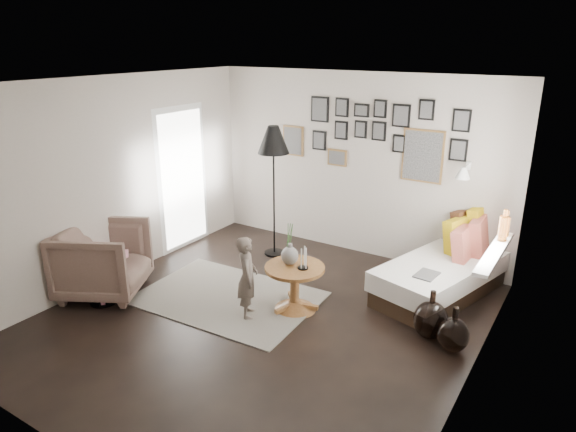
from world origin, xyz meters
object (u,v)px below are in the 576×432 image
Objects in this scene: pedestal_table at (295,289)px; magazine_basket at (102,288)px; demijohn_large at (431,320)px; child at (247,277)px; floor_lamp at (273,145)px; daybed at (446,268)px; vase at (290,252)px; demijohn_small at (453,335)px; armchair at (103,260)px.

pedestal_table is 2.31m from magazine_basket.
child is at bearing -160.82° from demijohn_large.
magazine_basket is (-2.03, -1.10, -0.06)m from pedestal_table.
floor_lamp is 2.89m from magazine_basket.
daybed is (1.35, 1.41, 0.06)m from pedestal_table.
daybed is at bearing 44.33° from vase.
demijohn_small is (0.27, -0.12, -0.02)m from demijohn_large.
floor_lamp reaches higher than demijohn_large.
demijohn_large is at bearing -101.40° from armchair.
vase is 2.03m from daybed.
demijohn_large is 1.10× the size of demijohn_small.
child is (1.83, 0.49, 0.04)m from armchair.
floor_lamp is at bearing 132.03° from pedestal_table.
child reaches higher than pedestal_table.
vase is at bearing 29.81° from magazine_basket.
vase reaches higher than demijohn_small.
daybed is 1.37m from demijohn_small.
demijohn_large is at bearing 20.63° from magazine_basket.
pedestal_table reaches higher than magazine_basket.
pedestal_table and demijohn_large have the same top height.
pedestal_table is at bearing -47.97° from floor_lamp.
daybed is 2.22× the size of child.
armchair is 1.01× the size of child.
child is at bearing -103.54° from armchair.
vase is at bearing -120.06° from daybed.
floor_lamp is 3.15m from demijohn_large.
floor_lamp is at bearing 159.22° from demijohn_small.
vase is 1.23× the size of magazine_basket.
vase is 1.70m from demijohn_large.
vase is 1.95m from demijohn_small.
pedestal_table is 1.55m from demijohn_large.
child is at bearing -166.01° from demijohn_small.
floor_lamp is 4.68× the size of magazine_basket.
daybed reaches higher than demijohn_small.
vase is 0.56m from child.
pedestal_table is 1.81m from demijohn_small.
demijohn_small is (1.88, 0.10, -0.51)m from vase.
demijohn_small is at bearing -104.10° from armchair.
floor_lamp is (-2.45, -0.19, 1.32)m from daybed.
demijohn_large is (1.61, 0.22, -0.49)m from vase.
demijohn_small is (1.80, 0.12, -0.06)m from pedestal_table.
daybed is at bearing -79.39° from child.
vase is 0.51× the size of child.
child is (-1.90, -0.66, 0.27)m from demijohn_large.
vase reaches higher than child.
demijohn_small is 2.25m from child.
floor_lamp reaches higher than pedestal_table.
daybed is at bearing 98.87° from demijohn_large.
daybed is at bearing 46.39° from pedestal_table.
armchair reaches higher than pedestal_table.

